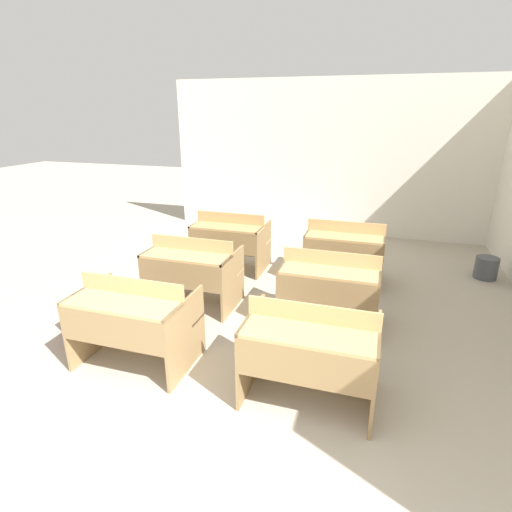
{
  "coord_description": "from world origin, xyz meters",
  "views": [
    {
      "loc": [
        1.09,
        -1.17,
        2.35
      ],
      "look_at": [
        -0.2,
        2.94,
        0.78
      ],
      "focal_mm": 28.0,
      "sensor_mm": 36.0,
      "label": 1
    }
  ],
  "objects_px": {
    "bench_second_left": "(192,270)",
    "bench_second_right": "(329,287)",
    "bench_third_left": "(230,239)",
    "wastepaper_bin": "(486,268)",
    "bench_front_left": "(134,319)",
    "schoolbag": "(81,319)",
    "bench_front_right": "(310,350)",
    "bench_third_right": "(344,250)"
  },
  "relations": [
    {
      "from": "bench_second_left",
      "to": "bench_second_right",
      "type": "distance_m",
      "value": 1.71
    },
    {
      "from": "bench_third_left",
      "to": "wastepaper_bin",
      "type": "height_order",
      "value": "bench_third_left"
    },
    {
      "from": "bench_front_left",
      "to": "schoolbag",
      "type": "relative_size",
      "value": 2.93
    },
    {
      "from": "bench_third_left",
      "to": "wastepaper_bin",
      "type": "xyz_separation_m",
      "value": [
        3.76,
        0.76,
        -0.32
      ]
    },
    {
      "from": "bench_second_left",
      "to": "wastepaper_bin",
      "type": "xyz_separation_m",
      "value": [
        3.76,
        2.08,
        -0.32
      ]
    },
    {
      "from": "bench_front_right",
      "to": "bench_third_left",
      "type": "bearing_deg",
      "value": 122.99
    },
    {
      "from": "bench_second_right",
      "to": "bench_second_left",
      "type": "bearing_deg",
      "value": -179.93
    },
    {
      "from": "bench_front_right",
      "to": "bench_third_left",
      "type": "relative_size",
      "value": 1.0
    },
    {
      "from": "bench_front_right",
      "to": "schoolbag",
      "type": "distance_m",
      "value": 2.63
    },
    {
      "from": "bench_front_right",
      "to": "bench_second_left",
      "type": "distance_m",
      "value": 2.18
    },
    {
      "from": "bench_second_right",
      "to": "wastepaper_bin",
      "type": "bearing_deg",
      "value": 45.41
    },
    {
      "from": "bench_front_right",
      "to": "schoolbag",
      "type": "bearing_deg",
      "value": 173.16
    },
    {
      "from": "wastepaper_bin",
      "to": "bench_front_left",
      "type": "bearing_deg",
      "value": -137.77
    },
    {
      "from": "bench_third_right",
      "to": "bench_third_left",
      "type": "bearing_deg",
      "value": -179.26
    },
    {
      "from": "bench_second_left",
      "to": "wastepaper_bin",
      "type": "distance_m",
      "value": 4.31
    },
    {
      "from": "bench_second_left",
      "to": "schoolbag",
      "type": "relative_size",
      "value": 2.93
    },
    {
      "from": "bench_front_left",
      "to": "bench_third_right",
      "type": "xyz_separation_m",
      "value": [
        1.72,
        2.65,
        0.0
      ]
    },
    {
      "from": "bench_front_left",
      "to": "bench_third_right",
      "type": "height_order",
      "value": "same"
    },
    {
      "from": "bench_front_left",
      "to": "bench_second_right",
      "type": "xyz_separation_m",
      "value": [
        1.69,
        1.31,
        0.0
      ]
    },
    {
      "from": "bench_second_left",
      "to": "schoolbag",
      "type": "xyz_separation_m",
      "value": [
        -0.87,
        -1.02,
        -0.3
      ]
    },
    {
      "from": "bench_front_right",
      "to": "bench_second_right",
      "type": "bearing_deg",
      "value": 90.78
    },
    {
      "from": "bench_second_right",
      "to": "bench_third_left",
      "type": "height_order",
      "value": "same"
    },
    {
      "from": "bench_second_right",
      "to": "bench_third_right",
      "type": "xyz_separation_m",
      "value": [
        0.03,
        1.34,
        0.0
      ]
    },
    {
      "from": "bench_front_left",
      "to": "schoolbag",
      "type": "height_order",
      "value": "bench_front_left"
    },
    {
      "from": "bench_front_left",
      "to": "bench_front_right",
      "type": "distance_m",
      "value": 1.7
    },
    {
      "from": "wastepaper_bin",
      "to": "schoolbag",
      "type": "height_order",
      "value": "schoolbag"
    },
    {
      "from": "bench_second_left",
      "to": "schoolbag",
      "type": "distance_m",
      "value": 1.37
    },
    {
      "from": "bench_third_left",
      "to": "schoolbag",
      "type": "xyz_separation_m",
      "value": [
        -0.88,
        -2.34,
        -0.3
      ]
    },
    {
      "from": "bench_third_right",
      "to": "wastepaper_bin",
      "type": "height_order",
      "value": "bench_third_right"
    },
    {
      "from": "schoolbag",
      "to": "bench_front_left",
      "type": "bearing_deg",
      "value": -18.03
    },
    {
      "from": "bench_second_left",
      "to": "bench_third_left",
      "type": "height_order",
      "value": "same"
    },
    {
      "from": "bench_front_right",
      "to": "schoolbag",
      "type": "relative_size",
      "value": 2.93
    },
    {
      "from": "bench_second_right",
      "to": "bench_third_left",
      "type": "distance_m",
      "value": 2.16
    },
    {
      "from": "bench_second_left",
      "to": "bench_third_left",
      "type": "bearing_deg",
      "value": 89.81
    },
    {
      "from": "bench_front_left",
      "to": "wastepaper_bin",
      "type": "distance_m",
      "value": 5.06
    },
    {
      "from": "bench_front_left",
      "to": "wastepaper_bin",
      "type": "relative_size",
      "value": 3.34
    },
    {
      "from": "bench_third_right",
      "to": "schoolbag",
      "type": "bearing_deg",
      "value": -137.87
    },
    {
      "from": "bench_second_left",
      "to": "bench_third_right",
      "type": "relative_size",
      "value": 1.0
    },
    {
      "from": "bench_third_right",
      "to": "wastepaper_bin",
      "type": "xyz_separation_m",
      "value": [
        2.02,
        0.74,
        -0.32
      ]
    },
    {
      "from": "bench_second_left",
      "to": "bench_third_right",
      "type": "xyz_separation_m",
      "value": [
        1.74,
        1.35,
        0.0
      ]
    },
    {
      "from": "bench_front_left",
      "to": "bench_second_right",
      "type": "relative_size",
      "value": 1.0
    },
    {
      "from": "bench_front_right",
      "to": "bench_second_left",
      "type": "bearing_deg",
      "value": 142.4
    }
  ]
}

